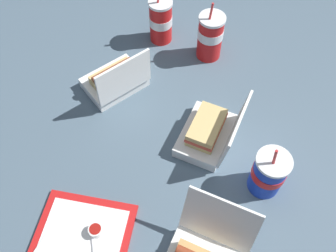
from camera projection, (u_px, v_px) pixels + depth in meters
name	position (u px, v px, depth m)	size (l,w,h in m)	color
ground_plane	(158.00, 141.00, 1.20)	(3.20, 3.20, 0.00)	#4C6070
ketchup_cup	(96.00, 230.00, 1.01)	(0.04, 0.04, 0.02)	white
napkin_stack	(56.00, 251.00, 0.99)	(0.10, 0.10, 0.00)	white
clamshell_hotdog_left	(115.00, 80.00, 1.29)	(0.25, 0.25, 0.18)	white
clamshell_sandwich_right	(209.00, 132.00, 1.16)	(0.25, 0.22, 0.18)	white
soda_cup_corner	(268.00, 173.00, 1.05)	(0.10, 0.10, 0.21)	#1938B7
soda_cup_left	(161.00, 21.00, 1.38)	(0.09, 0.09, 0.23)	red
soda_cup_back	(210.00, 36.00, 1.33)	(0.09, 0.09, 0.24)	red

